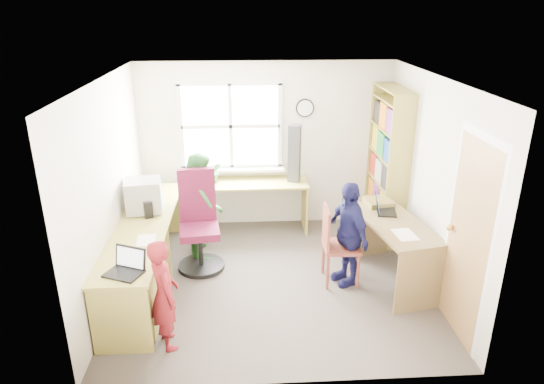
# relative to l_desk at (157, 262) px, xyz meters

# --- Properties ---
(room) EXTENTS (3.64, 3.44, 2.44)m
(room) POSITION_rel_l_desk_xyz_m (1.32, 0.38, 0.76)
(room) COLOR #413933
(room) RESTS_ON ground
(l_desk) EXTENTS (2.38, 2.95, 0.75)m
(l_desk) POSITION_rel_l_desk_xyz_m (0.00, 0.00, 0.00)
(l_desk) COLOR #AD9F45
(l_desk) RESTS_ON ground
(right_desk) EXTENTS (0.86, 1.42, 0.77)m
(right_desk) POSITION_rel_l_desk_xyz_m (2.71, 0.21, 0.10)
(right_desk) COLOR olive
(right_desk) RESTS_ON ground
(bookshelf) EXTENTS (0.30, 1.02, 2.10)m
(bookshelf) POSITION_rel_l_desk_xyz_m (2.96, 1.47, 0.55)
(bookshelf) COLOR #AD9F45
(bookshelf) RESTS_ON ground
(swivel_chair) EXTENTS (0.64, 0.64, 1.24)m
(swivel_chair) POSITION_rel_l_desk_xyz_m (0.41, 0.72, 0.08)
(swivel_chair) COLOR black
(swivel_chair) RESTS_ON ground
(wooden_chair) EXTENTS (0.42, 0.42, 0.96)m
(wooden_chair) POSITION_rel_l_desk_xyz_m (2.03, 0.24, 0.06)
(wooden_chair) COLOR brown
(wooden_chair) RESTS_ON ground
(crt_monitor) EXTENTS (0.46, 0.42, 0.41)m
(crt_monitor) POSITION_rel_l_desk_xyz_m (-0.23, 0.74, 0.50)
(crt_monitor) COLOR #99989C
(crt_monitor) RESTS_ON l_desk
(laptop_left) EXTENTS (0.42, 0.39, 0.23)m
(laptop_left) POSITION_rel_l_desk_xyz_m (-0.14, -0.70, 0.35)
(laptop_left) COLOR black
(laptop_left) RESTS_ON l_desk
(laptop_right) EXTENTS (0.31, 0.35, 0.21)m
(laptop_right) POSITION_rel_l_desk_xyz_m (2.64, 0.51, 0.36)
(laptop_right) COLOR black
(laptop_right) RESTS_ON right_desk
(speaker_a) EXTENTS (0.13, 0.13, 0.20)m
(speaker_a) POSITION_rel_l_desk_xyz_m (-0.16, 0.56, 0.39)
(speaker_a) COLOR black
(speaker_a) RESTS_ON l_desk
(speaker_b) EXTENTS (0.09, 0.09, 0.18)m
(speaker_b) POSITION_rel_l_desk_xyz_m (-0.20, 1.18, 0.38)
(speaker_b) COLOR black
(speaker_b) RESTS_ON l_desk
(cd_tower) EXTENTS (0.20, 0.19, 0.82)m
(cd_tower) POSITION_rel_l_desk_xyz_m (1.69, 1.72, 0.70)
(cd_tower) COLOR black
(cd_tower) RESTS_ON l_desk
(game_box) EXTENTS (0.36, 0.36, 0.06)m
(game_box) POSITION_rel_l_desk_xyz_m (2.66, 0.75, 0.34)
(game_box) COLOR red
(game_box) RESTS_ON right_desk
(paper_a) EXTENTS (0.22, 0.29, 0.00)m
(paper_a) POSITION_rel_l_desk_xyz_m (-0.08, -0.04, 0.30)
(paper_a) COLOR white
(paper_a) RESTS_ON l_desk
(paper_b) EXTENTS (0.24, 0.32, 0.00)m
(paper_b) POSITION_rel_l_desk_xyz_m (2.73, -0.11, 0.31)
(paper_b) COLOR white
(paper_b) RESTS_ON right_desk
(potted_plant) EXTENTS (0.18, 0.16, 0.29)m
(potted_plant) POSITION_rel_l_desk_xyz_m (0.58, 1.73, 0.44)
(potted_plant) COLOR #2C6E32
(potted_plant) RESTS_ON l_desk
(person_red) EXTENTS (0.41, 0.48, 1.13)m
(person_red) POSITION_rel_l_desk_xyz_m (0.21, -0.81, 0.11)
(person_red) COLOR maroon
(person_red) RESTS_ON ground
(person_green) EXTENTS (0.64, 0.76, 1.38)m
(person_green) POSITION_rel_l_desk_xyz_m (0.42, 1.06, 0.23)
(person_green) COLOR #2D722F
(person_green) RESTS_ON ground
(person_navy) EXTENTS (0.54, 0.80, 1.27)m
(person_navy) POSITION_rel_l_desk_xyz_m (2.17, 0.22, 0.18)
(person_navy) COLOR #151644
(person_navy) RESTS_ON ground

